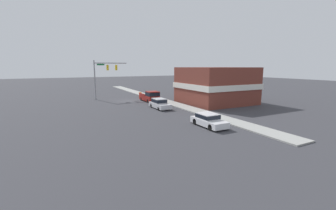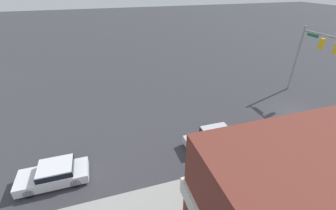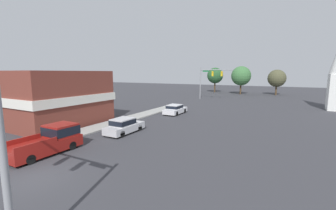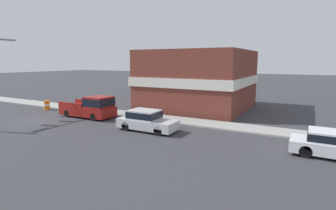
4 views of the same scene
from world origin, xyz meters
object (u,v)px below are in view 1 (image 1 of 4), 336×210
(car_lead, at_px, (160,103))
(construction_barrel, at_px, (140,95))
(pickup_truck_parked, at_px, (151,96))
(car_second_ahead, at_px, (209,120))

(car_lead, distance_m, construction_barrel, 14.00)
(car_lead, relative_size, pickup_truck_parked, 0.86)
(car_second_ahead, bearing_deg, construction_barrel, -94.07)
(construction_barrel, bearing_deg, pickup_truck_parked, 84.81)
(car_second_ahead, distance_m, construction_barrel, 25.65)
(car_lead, xyz_separation_m, pickup_truck_parked, (-1.40, -6.79, 0.18))
(pickup_truck_parked, bearing_deg, construction_barrel, -95.19)
(car_lead, relative_size, car_second_ahead, 1.02)
(pickup_truck_parked, bearing_deg, car_lead, 78.32)
(car_second_ahead, bearing_deg, car_lead, -88.90)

